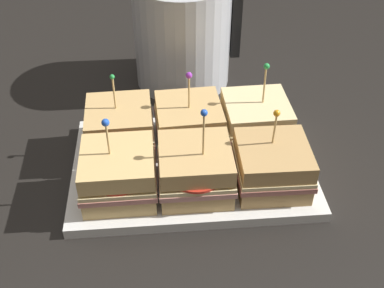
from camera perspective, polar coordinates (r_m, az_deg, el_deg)
ground_plane at (r=0.84m, az=0.00°, el=-3.14°), size 6.00×6.00×0.00m
serving_platter at (r=0.83m, az=0.00°, el=-2.68°), size 0.41×0.27×0.02m
sandwich_front_left at (r=0.75m, az=-8.69°, el=-3.55°), size 0.12×0.12×0.14m
sandwich_front_center at (r=0.75m, az=0.59°, el=-3.08°), size 0.12×0.12×0.16m
sandwich_front_right at (r=0.77m, az=9.46°, el=-2.56°), size 0.12×0.12×0.14m
sandwich_back_left at (r=0.85m, az=-8.53°, el=1.93°), size 0.12×0.12×0.14m
sandwich_back_center at (r=0.85m, az=-0.50°, el=2.50°), size 0.12×0.12×0.14m
sandwich_back_right at (r=0.87m, az=7.56°, el=2.85°), size 0.12×0.12×0.15m
kettle_steel at (r=1.02m, az=-1.13°, el=13.16°), size 0.22×0.20×0.25m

